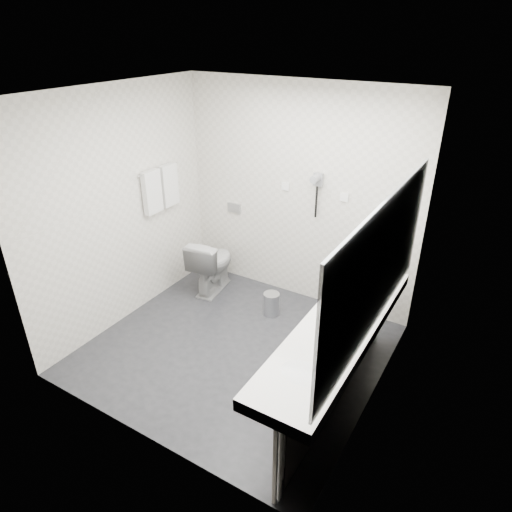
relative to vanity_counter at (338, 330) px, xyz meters
The scene contains 31 objects.
floor 1.39m from the vanity_counter, 169.92° to the left, with size 2.80×2.80×0.00m, color #28282D.
ceiling 2.05m from the vanity_counter, 169.92° to the left, with size 2.80×2.80×0.00m, color white.
wall_back 1.93m from the vanity_counter, 126.87° to the left, with size 2.80×2.80×0.00m, color silver.
wall_front 1.64m from the vanity_counter, 135.64° to the right, with size 2.80×2.80×0.00m, color silver.
wall_left 2.57m from the vanity_counter, behind, with size 2.60×2.60×0.00m, color silver.
wall_right 0.56m from the vanity_counter, 36.03° to the left, with size 2.60×2.60×0.00m, color silver.
vanity_counter is the anchor object (origin of this frame).
vanity_panel 0.43m from the vanity_counter, ahead, with size 0.03×2.15×0.75m, color #999490.
vanity_post_near 1.12m from the vanity_counter, 86.97° to the right, with size 0.06×0.06×0.75m, color silver.
vanity_post_far 1.12m from the vanity_counter, 86.97° to the left, with size 0.06×0.06×0.75m, color silver.
mirror 0.70m from the vanity_counter, ahead, with size 0.02×2.20×1.05m, color #B2BCC6.
basin_near 0.65m from the vanity_counter, 90.00° to the right, with size 0.40×0.31×0.05m, color white.
basin_far 0.65m from the vanity_counter, 90.00° to the left, with size 0.40×0.31×0.05m, color white.
faucet_near 0.69m from the vanity_counter, 73.30° to the right, with size 0.04×0.04×0.15m, color silver.
faucet_far 0.69m from the vanity_counter, 73.30° to the left, with size 0.04×0.04×0.15m, color silver.
soap_bottle_a 0.18m from the vanity_counter, 54.49° to the left, with size 0.05×0.05×0.11m, color silver.
soap_bottle_b 0.17m from the vanity_counter, 35.72° to the left, with size 0.07×0.07×0.08m, color silver.
glass_left 0.39m from the vanity_counter, 58.83° to the left, with size 0.06×0.06×0.11m, color silver.
glass_right 0.34m from the vanity_counter, 68.39° to the left, with size 0.05×0.05×0.10m, color silver.
toilet 2.33m from the vanity_counter, 152.60° to the left, with size 0.39×0.69×0.70m, color white.
flush_plate 2.48m from the vanity_counter, 143.06° to the left, with size 0.18×0.02×0.12m, color #B2B5BA.
pedal_bin 1.61m from the vanity_counter, 140.17° to the left, with size 0.18×0.18×0.26m, color #B2B5BA.
bin_lid 1.56m from the vanity_counter, 140.17° to the left, with size 0.18×0.18×0.01m, color #B2B5BA.
towel_rail 2.69m from the vanity_counter, 163.14° to the left, with size 0.02×0.02×0.62m, color silver.
towel_near 2.59m from the vanity_counter, 166.10° to the left, with size 0.07×0.24×0.48m, color white.
towel_far 2.67m from the vanity_counter, 160.15° to the left, with size 0.07×0.24×0.48m, color white.
dryer_cradle 1.85m from the vanity_counter, 120.76° to the left, with size 0.10×0.04×0.14m, color gray.
dryer_barrel 1.81m from the vanity_counter, 122.01° to the left, with size 0.08×0.08×0.14m, color gray.
dryer_cord 1.76m from the vanity_counter, 121.02° to the left, with size 0.02×0.02×0.35m, color black.
switch_plate_a 2.04m from the vanity_counter, 130.59° to the left, with size 0.09×0.02×0.09m, color white.
switch_plate_b 1.69m from the vanity_counter, 111.13° to the left, with size 0.09×0.02×0.09m, color white.
Camera 1 is at (2.08, -3.06, 2.98)m, focal length 31.74 mm.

